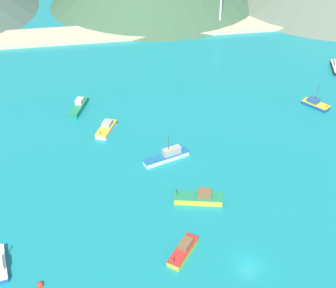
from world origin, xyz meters
The scene contains 9 objects.
ground centered at (0.00, 30.00, -0.25)m, with size 260.00×280.00×0.50m.
fishing_boat_1 centered at (-4.71, 16.66, 0.93)m, with size 9.87×5.03×2.94m.
fishing_boat_2 centered at (-10.36, 4.18, 0.85)m, with size 6.53×7.37×2.68m.
fishing_boat_4 centered at (33.43, 47.16, 0.76)m, with size 6.40×7.41×6.52m.
fishing_boat_5 centered at (-20.99, 44.59, 0.85)m, with size 5.66×7.98×2.55m.
fishing_boat_7 centered at (-27.36, 56.11, 0.87)m, with size 5.28×9.72×2.53m.
fishing_boat_8 centered at (-8.40, 31.06, 0.97)m, with size 10.75×5.43×6.44m.
buoy_0 centered at (-34.25, 1.60, 0.19)m, with size 1.10×1.10×1.10m.
beach_strip centered at (0.00, 106.04, 0.60)m, with size 247.00×14.42×1.20m, color beige.
Camera 1 is at (-22.07, -47.71, 60.47)m, focal length 48.72 mm.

